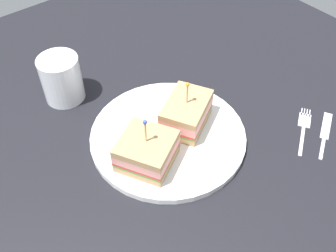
% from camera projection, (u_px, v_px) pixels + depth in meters
% --- Properties ---
extents(ground_plane, '(1.17, 1.17, 0.02)m').
position_uv_depth(ground_plane, '(168.00, 142.00, 0.71)').
color(ground_plane, black).
extents(plate, '(0.28, 0.28, 0.01)m').
position_uv_depth(plate, '(168.00, 136.00, 0.70)').
color(plate, white).
rests_on(plate, ground_plane).
extents(sandwich_half_front, '(0.12, 0.11, 0.10)m').
position_uv_depth(sandwich_half_front, '(187.00, 113.00, 0.69)').
color(sandwich_half_front, tan).
rests_on(sandwich_half_front, plate).
extents(sandwich_half_back, '(0.12, 0.12, 0.10)m').
position_uv_depth(sandwich_half_back, '(147.00, 151.00, 0.63)').
color(sandwich_half_back, tan).
rests_on(sandwich_half_back, plate).
extents(drink_glass, '(0.08, 0.08, 0.09)m').
position_uv_depth(drink_glass, '(62.00, 81.00, 0.75)').
color(drink_glass, '#B74C33').
rests_on(drink_glass, ground_plane).
extents(fork, '(0.11, 0.07, 0.00)m').
position_uv_depth(fork, '(304.00, 125.00, 0.72)').
color(fork, silver).
rests_on(fork, ground_plane).
extents(knife, '(0.11, 0.07, 0.00)m').
position_uv_depth(knife, '(325.00, 132.00, 0.71)').
color(knife, silver).
rests_on(knife, ground_plane).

